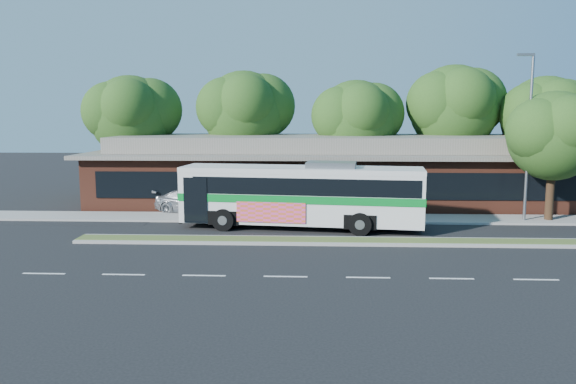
# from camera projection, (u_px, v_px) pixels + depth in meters

# --- Properties ---
(ground) EXTENTS (120.00, 120.00, 0.00)m
(ground) POSITION_uv_depth(u_px,v_px,m) (357.00, 246.00, 25.28)
(ground) COLOR black
(ground) RESTS_ON ground
(median_strip) EXTENTS (26.00, 1.10, 0.15)m
(median_strip) POSITION_uv_depth(u_px,v_px,m) (356.00, 241.00, 25.87)
(median_strip) COLOR #495C27
(median_strip) RESTS_ON ground
(sidewalk) EXTENTS (44.00, 2.60, 0.12)m
(sidewalk) POSITION_uv_depth(u_px,v_px,m) (348.00, 218.00, 31.61)
(sidewalk) COLOR gray
(sidewalk) RESTS_ON ground
(parking_lot) EXTENTS (14.00, 12.00, 0.01)m
(parking_lot) POSITION_uv_depth(u_px,v_px,m) (63.00, 207.00, 35.94)
(parking_lot) COLOR black
(parking_lot) RESTS_ON ground
(plaza_building) EXTENTS (33.20, 11.20, 4.45)m
(plaza_building) POSITION_uv_depth(u_px,v_px,m) (342.00, 170.00, 37.84)
(plaza_building) COLOR brown
(plaza_building) RESTS_ON ground
(lamp_post) EXTENTS (0.93, 0.18, 9.07)m
(lamp_post) POSITION_uv_depth(u_px,v_px,m) (528.00, 133.00, 30.14)
(lamp_post) COLOR slate
(lamp_post) RESTS_ON ground
(tree_bg_a) EXTENTS (6.47, 5.80, 8.63)m
(tree_bg_a) POSITION_uv_depth(u_px,v_px,m) (137.00, 114.00, 40.08)
(tree_bg_a) COLOR black
(tree_bg_a) RESTS_ON ground
(tree_bg_b) EXTENTS (6.69, 6.00, 9.00)m
(tree_bg_b) POSITION_uv_depth(u_px,v_px,m) (250.00, 111.00, 40.69)
(tree_bg_b) COLOR black
(tree_bg_b) RESTS_ON ground
(tree_bg_c) EXTENTS (6.24, 5.60, 8.26)m
(tree_bg_c) POSITION_uv_depth(u_px,v_px,m) (361.00, 118.00, 39.43)
(tree_bg_c) COLOR black
(tree_bg_c) RESTS_ON ground
(tree_bg_d) EXTENTS (6.91, 6.20, 9.37)m
(tree_bg_d) POSITION_uv_depth(u_px,v_px,m) (459.00, 107.00, 40.02)
(tree_bg_d) COLOR black
(tree_bg_d) RESTS_ON ground
(tree_bg_e) EXTENTS (6.47, 5.80, 8.50)m
(tree_bg_e) POSITION_uv_depth(u_px,v_px,m) (550.00, 116.00, 38.86)
(tree_bg_e) COLOR black
(tree_bg_e) RESTS_ON ground
(transit_bus) EXTENTS (12.63, 4.17, 3.48)m
(transit_bus) POSITION_uv_depth(u_px,v_px,m) (302.00, 191.00, 28.88)
(transit_bus) COLOR silver
(transit_bus) RESTS_ON ground
(sedan) EXTENTS (5.33, 3.57, 1.43)m
(sedan) POSITION_uv_depth(u_px,v_px,m) (195.00, 202.00, 33.29)
(sedan) COLOR #A8AAAF
(sedan) RESTS_ON ground
(sidewalk_tree) EXTENTS (5.39, 4.83, 7.13)m
(sidewalk_tree) POSITION_uv_depth(u_px,v_px,m) (559.00, 134.00, 30.39)
(sidewalk_tree) COLOR black
(sidewalk_tree) RESTS_ON ground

